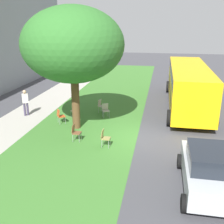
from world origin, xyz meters
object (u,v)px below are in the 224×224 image
Objects in this scene: chair_0 at (106,109)px; pedestrian_0 at (25,102)px; street_tree at (73,45)px; chair_5 at (75,131)px; chair_2 at (76,109)px; parked_car at (208,169)px; chair_1 at (105,137)px; chair_3 at (101,105)px; chair_4 at (60,115)px; school_bus at (188,82)px.

pedestrian_0 is at bearing 97.20° from chair_0.
street_tree reaches higher than chair_5.
parked_car is at bearing -133.58° from chair_2.
street_tree is 7.53× the size of chair_1.
chair_1 is at bearing -121.15° from pedestrian_0.
chair_1 is at bearing -145.06° from chair_2.
chair_4 is at bearing 142.02° from chair_3.
chair_1 is 0.52× the size of pedestrian_0.
street_tree is at bearing 129.28° from school_bus.
chair_3 is 9.75m from parked_car.
pedestrian_0 is (1.45, 3.83, -3.70)m from street_tree.
chair_1 is 4.17m from chair_4.
chair_4 is at bearing 156.50° from chair_2.
chair_0 is 0.24× the size of parked_car.
chair_4 is at bearing 54.33° from parked_car.
chair_2 and chair_3 have the same top height.
chair_0 is 1.00× the size of chair_5.
pedestrian_0 is at bearing 57.98° from parked_car.
chair_2 is (3.87, 2.70, 0.00)m from chair_1.
chair_1 is (-2.14, -2.10, -4.11)m from street_tree.
pedestrian_0 reaches higher than chair_2.
pedestrian_0 is (-3.85, 10.30, -0.83)m from school_bus.
chair_0 is 0.98m from chair_3.
chair_1 is at bearing -168.74° from chair_0.
chair_0 is 0.52× the size of pedestrian_0.
school_bus is at bearing -69.53° from pedestrian_0.
chair_5 is 6.77m from parked_car.
parked_car is (-5.45, -7.60, 0.32)m from chair_4.
street_tree is 4.50m from chair_2.
chair_4 is 0.08× the size of school_bus.
chair_5 is 0.08× the size of school_bus.
chair_2 is 8.02m from school_bus.
school_bus is (2.35, -5.70, 1.24)m from chair_3.
chair_1 is 0.24× the size of parked_car.
street_tree is 0.64× the size of school_bus.
chair_5 is 5.40m from pedestrian_0.
parked_car is 10.31m from school_bus.
chair_3 is (5.08, 1.32, 0.00)m from chair_1.
chair_4 is 2.77m from chair_5.
chair_1 is 1.64m from chair_5.
chair_2 is 0.24× the size of parked_car.
chair_3 and chair_4 have the same top height.
chair_2 is at bearing 19.29° from street_tree.
chair_0 is at bearing -56.17° from chair_4.
pedestrian_0 is at bearing 95.06° from chair_2.
chair_5 is at bearing -163.87° from street_tree.
street_tree is at bearing -160.71° from chair_2.
chair_3 is (1.21, -1.38, 0.00)m from chair_2.
street_tree is at bearing -112.38° from chair_4.
chair_2 is (-0.36, 1.86, 0.00)m from chair_0.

